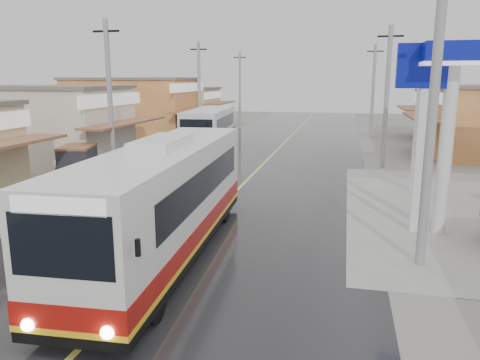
{
  "coord_description": "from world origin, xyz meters",
  "views": [
    {
      "loc": [
        4.8,
        -13.1,
        5.11
      ],
      "look_at": [
        1.17,
        2.96,
        1.53
      ],
      "focal_mm": 35.0,
      "sensor_mm": 36.0,
      "label": 1
    }
  ],
  "objects_px": {
    "second_bus": "(210,129)",
    "tricycle_far": "(75,160)",
    "cyclist": "(182,160)",
    "coach_bus": "(165,200)",
    "tricycle_near": "(78,162)"
  },
  "relations": [
    {
      "from": "second_bus",
      "to": "cyclist",
      "type": "distance_m",
      "value": 8.05
    },
    {
      "from": "coach_bus",
      "to": "tricycle_near",
      "type": "xyz_separation_m",
      "value": [
        -7.9,
        8.18,
        -0.6
      ]
    },
    {
      "from": "tricycle_near",
      "to": "tricycle_far",
      "type": "relative_size",
      "value": 1.28
    },
    {
      "from": "tricycle_near",
      "to": "second_bus",
      "type": "bearing_deg",
      "value": 57.58
    },
    {
      "from": "cyclist",
      "to": "coach_bus",
      "type": "bearing_deg",
      "value": -62.13
    },
    {
      "from": "coach_bus",
      "to": "tricycle_far",
      "type": "relative_size",
      "value": 5.54
    },
    {
      "from": "coach_bus",
      "to": "tricycle_near",
      "type": "relative_size",
      "value": 4.33
    },
    {
      "from": "second_bus",
      "to": "tricycle_far",
      "type": "distance_m",
      "value": 11.07
    },
    {
      "from": "cyclist",
      "to": "tricycle_far",
      "type": "height_order",
      "value": "cyclist"
    },
    {
      "from": "coach_bus",
      "to": "second_bus",
      "type": "relative_size",
      "value": 1.22
    },
    {
      "from": "coach_bus",
      "to": "tricycle_near",
      "type": "height_order",
      "value": "coach_bus"
    },
    {
      "from": "cyclist",
      "to": "second_bus",
      "type": "bearing_deg",
      "value": 105.66
    },
    {
      "from": "coach_bus",
      "to": "cyclist",
      "type": "relative_size",
      "value": 5.21
    },
    {
      "from": "second_bus",
      "to": "cyclist",
      "type": "xyz_separation_m",
      "value": [
        0.74,
        -7.96,
        -0.9
      ]
    },
    {
      "from": "coach_bus",
      "to": "cyclist",
      "type": "bearing_deg",
      "value": 104.66
    }
  ]
}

